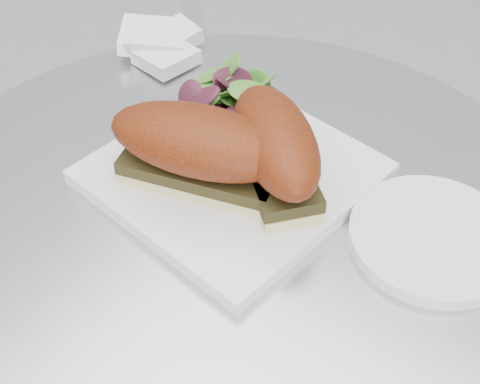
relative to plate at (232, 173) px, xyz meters
The scene contains 7 objects.
table 0.26m from the plate, 53.02° to the right, with size 0.70×0.70×0.73m.
plate is the anchor object (origin of this frame).
sandwich_left 0.06m from the plate, 110.02° to the right, with size 0.20×0.13×0.08m.
sandwich_right 0.07m from the plate, 13.72° to the left, with size 0.17×0.16×0.08m.
salad 0.10m from the plate, 126.73° to the left, with size 0.10×0.10×0.05m, color #4B9631, non-canonical shape.
napkin 0.25m from the plate, 149.50° to the left, with size 0.11×0.11×0.02m, color white, non-canonical shape.
saucer 0.21m from the plate, 12.38° to the left, with size 0.16×0.16×0.01m, color silver.
Camera 1 is at (0.27, -0.34, 1.20)m, focal length 50.00 mm.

